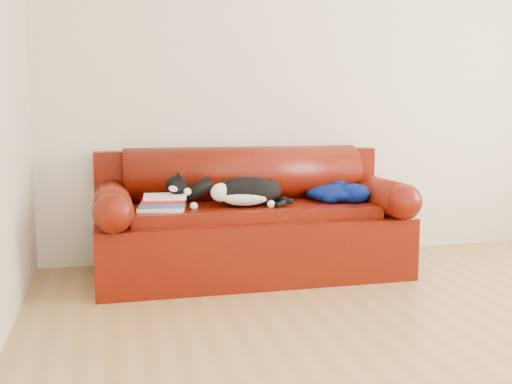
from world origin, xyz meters
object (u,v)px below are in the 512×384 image
sofa_base (251,241)px  cat (246,192)px  book_stack (163,203)px  blanket (337,193)px

sofa_base → cat: cat is taller
sofa_base → book_stack: book_stack is taller
sofa_base → book_stack: bearing=-167.2°
book_stack → cat: 0.55m
book_stack → sofa_base: bearing=12.8°
book_stack → blanket: (1.23, 0.10, 0.01)m
book_stack → blanket: 1.23m
sofa_base → blanket: 0.70m
sofa_base → cat: 0.38m
book_stack → cat: bearing=2.0°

